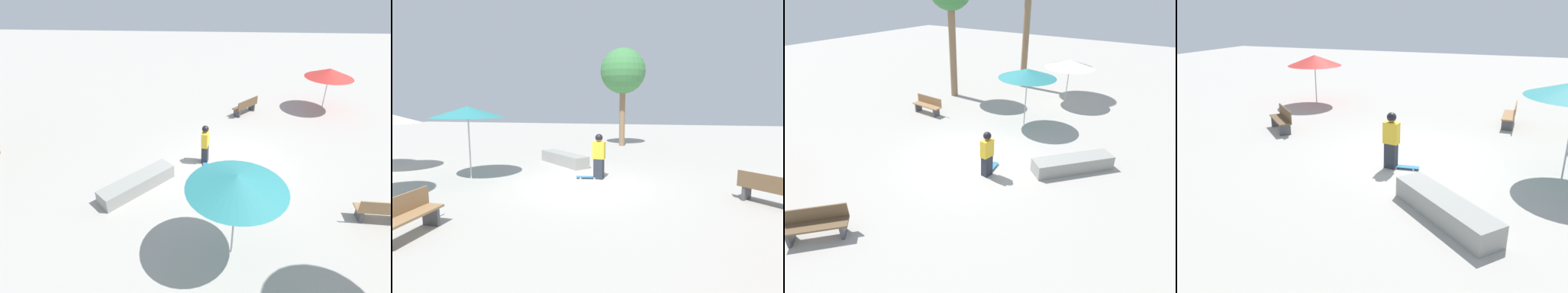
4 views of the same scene
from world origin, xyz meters
The scene contains 8 objects.
ground_plane centered at (0.00, 0.00, 0.00)m, with size 60.00×60.00×0.00m, color #ADA8A0.
skater_main centered at (0.49, 0.92, 0.87)m, with size 0.46×0.30×1.62m.
skateboard centered at (0.09, 0.87, 0.06)m, with size 0.82×0.31×0.07m.
concrete_ledge centered at (-1.46, 3.22, 0.25)m, with size 2.59×2.39×0.49m.
bench_near centered at (-2.55, -4.60, 0.43)m, with size 0.50×1.62×0.85m.
bench_far centered at (5.36, -1.07, 0.43)m, with size 1.47×1.41×0.85m.
shade_umbrella_teal centered at (-4.01, 0.04, 2.39)m, with size 2.52×2.52×2.59m.
palm_tree_center_right centered at (0.51, 9.75, 4.60)m, with size 2.79×2.79×6.06m.
Camera 2 is at (2.22, -9.60, 2.69)m, focal length 28.00 mm.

